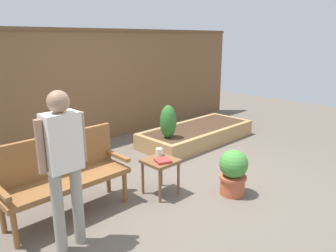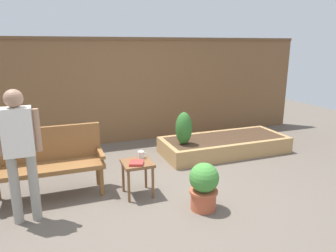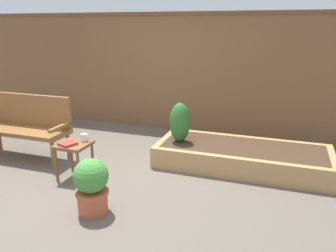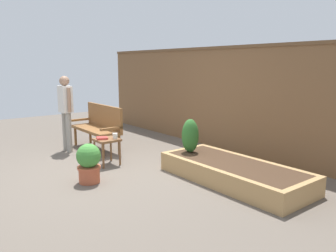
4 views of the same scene
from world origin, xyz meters
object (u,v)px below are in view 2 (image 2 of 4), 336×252
(person_by_bench, at_px, (19,145))
(garden_bench, at_px, (48,157))
(side_table, at_px, (137,168))
(cup_on_table, at_px, (141,155))
(shrub_near_bench, at_px, (184,128))
(book_on_table, at_px, (137,163))
(potted_boxwood, at_px, (204,185))

(person_by_bench, bearing_deg, garden_bench, 67.12)
(side_table, xyz_separation_m, person_by_bench, (-1.39, -0.19, 0.54))
(cup_on_table, bearing_deg, side_table, -126.86)
(cup_on_table, height_order, shrub_near_bench, shrub_near_bench)
(side_table, bearing_deg, cup_on_table, 53.14)
(garden_bench, distance_m, shrub_near_bench, 2.31)
(cup_on_table, height_order, book_on_table, cup_on_table)
(side_table, distance_m, potted_boxwood, 0.95)
(cup_on_table, relative_size, potted_boxwood, 0.21)
(side_table, distance_m, book_on_table, 0.13)
(garden_bench, height_order, person_by_bench, person_by_bench)
(side_table, relative_size, potted_boxwood, 0.79)
(garden_bench, distance_m, cup_on_table, 1.26)
(cup_on_table, bearing_deg, shrub_near_bench, 40.59)
(potted_boxwood, bearing_deg, shrub_near_bench, 74.93)
(potted_boxwood, xyz_separation_m, person_by_bench, (-2.05, 0.48, 0.61))
(garden_bench, bearing_deg, side_table, -21.03)
(book_on_table, bearing_deg, cup_on_table, 78.54)
(side_table, distance_m, person_by_bench, 1.50)
(side_table, bearing_deg, book_on_table, -111.48)
(person_by_bench, bearing_deg, book_on_table, 4.65)
(cup_on_table, bearing_deg, person_by_bench, -168.28)
(book_on_table, height_order, potted_boxwood, potted_boxwood)
(potted_boxwood, relative_size, shrub_near_bench, 1.05)
(shrub_near_bench, relative_size, person_by_bench, 0.37)
(potted_boxwood, bearing_deg, garden_bench, 148.49)
(book_on_table, relative_size, person_by_bench, 0.12)
(book_on_table, relative_size, shrub_near_bench, 0.32)
(potted_boxwood, height_order, person_by_bench, person_by_bench)
(cup_on_table, xyz_separation_m, book_on_table, (-0.12, -0.20, -0.03))
(book_on_table, height_order, person_by_bench, person_by_bench)
(person_by_bench, bearing_deg, side_table, 7.62)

